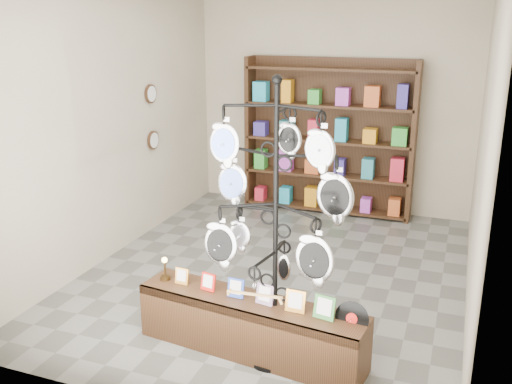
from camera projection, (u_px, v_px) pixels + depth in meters
ground at (276, 272)px, 6.38m from camera, size 5.00×5.00×0.00m
room_envelope at (278, 107)px, 5.83m from camera, size 5.00×5.00×5.00m
display_tree at (276, 204)px, 4.39m from camera, size 1.20×0.98×2.34m
front_shelf at (250, 326)px, 4.79m from camera, size 2.02×0.64×0.70m
back_shelving at (328, 142)px, 8.13m from camera, size 2.42×0.36×2.20m
wall_clocks at (152, 117)px, 7.31m from camera, size 0.03×0.24×0.84m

